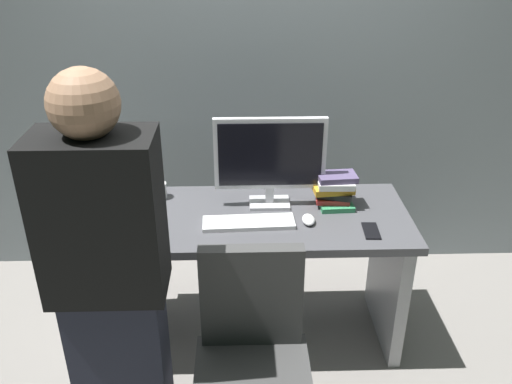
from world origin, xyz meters
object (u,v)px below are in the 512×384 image
(cup_near_keyboard, at_px, (149,216))
(monitor, at_px, (270,158))
(desk, at_px, (256,253))
(keyboard, at_px, (249,223))
(mouse, at_px, (308,220))
(cell_phone, at_px, (371,231))
(book_stack, at_px, (335,190))
(person_at_desk, at_px, (112,291))
(cup_by_monitor, at_px, (159,190))
(office_chair, at_px, (252,378))

(cup_near_keyboard, bearing_deg, monitor, 18.20)
(desk, relative_size, monitor, 2.77)
(desk, relative_size, keyboard, 3.48)
(mouse, distance_m, cell_phone, 0.29)
(monitor, bearing_deg, book_stack, -2.04)
(person_at_desk, distance_m, monitor, 1.04)
(book_stack, bearing_deg, keyboard, -156.89)
(keyboard, xyz_separation_m, mouse, (0.28, 0.01, 0.01))
(cell_phone, bearing_deg, cup_by_monitor, 162.84)
(keyboard, xyz_separation_m, book_stack, (0.43, 0.18, 0.07))
(mouse, height_order, cup_by_monitor, cup_by_monitor)
(keyboard, height_order, cell_phone, keyboard)
(cup_near_keyboard, distance_m, cup_by_monitor, 0.28)
(monitor, xyz_separation_m, cup_near_keyboard, (-0.57, -0.19, -0.21))
(keyboard, bearing_deg, cup_near_keyboard, 176.65)
(desk, height_order, cell_phone, cell_phone)
(mouse, height_order, cup_near_keyboard, cup_near_keyboard)
(keyboard, xyz_separation_m, cup_near_keyboard, (-0.46, 0.01, 0.04))
(desk, relative_size, mouse, 14.94)
(cup_near_keyboard, bearing_deg, cup_by_monitor, 88.10)
(monitor, height_order, cup_near_keyboard, monitor)
(office_chair, distance_m, person_at_desk, 0.65)
(cup_by_monitor, height_order, cell_phone, cup_by_monitor)
(office_chair, relative_size, monitor, 1.74)
(office_chair, height_order, cup_near_keyboard, office_chair)
(desk, distance_m, cup_near_keyboard, 0.57)
(keyboard, bearing_deg, office_chair, -92.33)
(person_at_desk, bearing_deg, office_chair, -2.23)
(cup_near_keyboard, bearing_deg, mouse, 0.01)
(person_at_desk, xyz_separation_m, book_stack, (0.93, 0.82, -0.02))
(monitor, xyz_separation_m, mouse, (0.17, -0.19, -0.24))
(monitor, bearing_deg, keyboard, -118.94)
(desk, distance_m, person_at_desk, 0.96)
(desk, bearing_deg, office_chair, -92.64)
(monitor, relative_size, cell_phone, 3.75)
(office_chair, xyz_separation_m, cell_phone, (0.56, 0.57, 0.31))
(person_at_desk, relative_size, cell_phone, 11.38)
(cup_near_keyboard, bearing_deg, cell_phone, -4.97)
(desk, distance_m, keyboard, 0.25)
(cup_by_monitor, distance_m, book_stack, 0.89)
(monitor, distance_m, book_stack, 0.37)
(monitor, height_order, keyboard, monitor)
(monitor, height_order, book_stack, monitor)
(monitor, xyz_separation_m, cell_phone, (0.45, -0.28, -0.25))
(cell_phone, bearing_deg, monitor, 151.55)
(keyboard, distance_m, cell_phone, 0.57)
(monitor, relative_size, cup_by_monitor, 6.73)
(office_chair, distance_m, monitor, 1.02)
(cup_by_monitor, bearing_deg, monitor, -9.55)
(person_at_desk, height_order, cup_by_monitor, person_at_desk)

